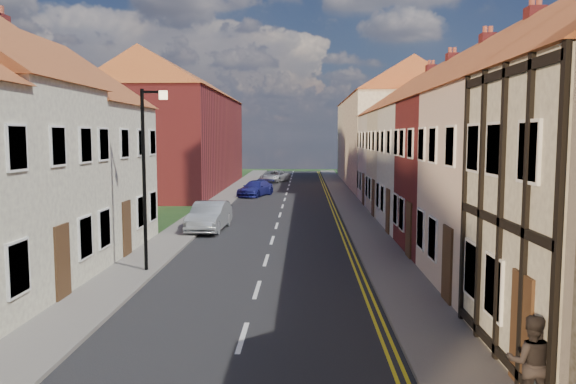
{
  "coord_description": "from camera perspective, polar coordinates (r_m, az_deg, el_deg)",
  "views": [
    {
      "loc": [
        1.39,
        1.65,
        4.59
      ],
      "look_at": [
        0.68,
        26.59,
        2.1
      ],
      "focal_mm": 35.0,
      "sensor_mm": 36.0,
      "label": 1
    }
  ],
  "objects": [
    {
      "name": "pavement_right",
      "position": [
        28.87,
        7.61,
        -3.38
      ],
      "size": [
        1.8,
        90.0,
        0.12
      ],
      "primitive_type": "cube",
      "color": "slate",
      "rests_on": "ground"
    },
    {
      "name": "pavement_left",
      "position": [
        29.29,
        -9.81,
        -3.28
      ],
      "size": [
        1.8,
        90.0,
        0.12
      ],
      "primitive_type": "cube",
      "color": "slate",
      "rests_on": "ground"
    },
    {
      "name": "car_distant",
      "position": [
        56.09,
        -1.33,
        1.6
      ],
      "size": [
        3.23,
        4.6,
        1.17
      ],
      "primitive_type": "imported",
      "rotation": [
        0.0,
        0.0,
        -0.34
      ],
      "color": "#B6B9BF",
      "rests_on": "ground"
    },
    {
      "name": "cottage_r_cream_far",
      "position": [
        38.86,
        13.43,
        5.37
      ],
      "size": [
        8.3,
        6.0,
        9.0
      ],
      "color": "#B3AFA9",
      "rests_on": "ground"
    },
    {
      "name": "pedestrian_right",
      "position": [
        10.34,
        23.44,
        -15.6
      ],
      "size": [
        0.9,
        0.78,
        1.59
      ],
      "primitive_type": "imported",
      "rotation": [
        0.0,
        0.0,
        2.88
      ],
      "color": "#282220",
      "rests_on": "pavement_right"
    },
    {
      "name": "lamppost",
      "position": [
        19.11,
        -14.19,
        2.37
      ],
      "size": [
        0.88,
        0.15,
        6.0
      ],
      "color": "black",
      "rests_on": "pavement_left"
    },
    {
      "name": "car_mid",
      "position": [
        27.56,
        -7.98,
        -2.46
      ],
      "size": [
        1.73,
        4.36,
        1.41
      ],
      "primitive_type": "imported",
      "rotation": [
        0.0,
        0.0,
        -0.06
      ],
      "color": "#A0A3A7",
      "rests_on": "ground"
    },
    {
      "name": "block_left_far",
      "position": [
        49.53,
        -10.9,
        6.41
      ],
      "size": [
        8.3,
        24.2,
        10.5
      ],
      "color": "maroon",
      "rests_on": "ground"
    },
    {
      "name": "car_far",
      "position": [
        42.99,
        -3.31,
        0.36
      ],
      "size": [
        2.95,
        4.44,
        1.19
      ],
      "primitive_type": "imported",
      "rotation": [
        0.0,
        0.0,
        -0.34
      ],
      "color": "navy",
      "rests_on": "ground"
    },
    {
      "name": "road",
      "position": [
        28.76,
        -1.16,
        -3.47
      ],
      "size": [
        7.0,
        90.0,
        0.02
      ],
      "primitive_type": "cube",
      "color": "black",
      "rests_on": "ground"
    },
    {
      "name": "cottage_r_white_far",
      "position": [
        33.6,
        15.31,
        5.31
      ],
      "size": [
        8.3,
        5.2,
        9.0
      ],
      "color": "#E9E5C4",
      "rests_on": "ground"
    },
    {
      "name": "cottage_r_cream_mid",
      "position": [
        23.24,
        21.62,
        5.03
      ],
      "size": [
        8.3,
        5.2,
        9.0
      ],
      "color": "maroon",
      "rests_on": "ground"
    },
    {
      "name": "cottage_r_pink",
      "position": [
        28.38,
        17.89,
        5.19
      ],
      "size": [
        8.3,
        6.0,
        9.0
      ],
      "color": "#B3AFA9",
      "rests_on": "ground"
    },
    {
      "name": "cottage_l_pink",
      "position": [
        24.64,
        -24.17,
        4.69
      ],
      "size": [
        8.3,
        6.3,
        8.8
      ],
      "color": "#E9E5C4",
      "rests_on": "ground"
    },
    {
      "name": "block_right_far",
      "position": [
        53.94,
        10.12,
        6.36
      ],
      "size": [
        8.3,
        24.2,
        10.5
      ],
      "color": "#E9E5C4",
      "rests_on": "ground"
    }
  ]
}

